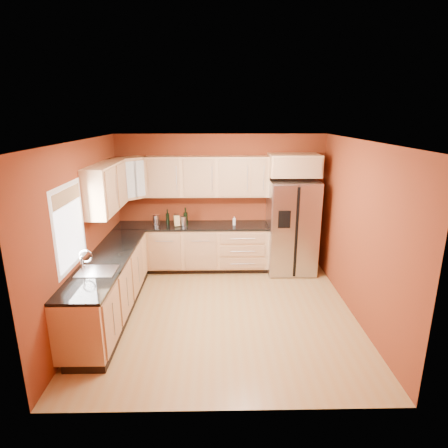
{
  "coord_description": "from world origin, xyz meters",
  "views": [
    {
      "loc": [
        -0.07,
        -5.17,
        2.94
      ],
      "look_at": [
        0.04,
        0.9,
        1.16
      ],
      "focal_mm": 30.0,
      "sensor_mm": 36.0,
      "label": 1
    }
  ],
  "objects": [
    {
      "name": "base_cabinets_left",
      "position": [
        -1.7,
        0.0,
        0.44
      ],
      "size": [
        0.6,
        2.8,
        0.88
      ],
      "primitive_type": "cube",
      "color": "tan",
      "rests_on": "floor"
    },
    {
      "name": "countertop_left",
      "position": [
        -1.69,
        0.0,
        0.9
      ],
      "size": [
        0.62,
        2.8,
        0.04
      ],
      "primitive_type": "cube",
      "color": "black",
      "rests_on": "base_cabinets_left"
    },
    {
      "name": "wine_bottle_b",
      "position": [
        -0.67,
        1.64,
        1.09
      ],
      "size": [
        0.09,
        0.09,
        0.35
      ],
      "primitive_type": null,
      "rotation": [
        0.0,
        0.0,
        -0.22
      ],
      "color": "black",
      "rests_on": "countertop_back"
    },
    {
      "name": "window",
      "position": [
        -1.98,
        -0.5,
        1.55
      ],
      "size": [
        0.03,
        0.9,
        1.0
      ],
      "primitive_type": "cube",
      "color": "white",
      "rests_on": "wall_left"
    },
    {
      "name": "corner_upper_cabinet",
      "position": [
        -1.67,
        1.67,
        1.83
      ],
      "size": [
        0.67,
        0.67,
        0.75
      ],
      "primitive_type": "cube",
      "rotation": [
        0.0,
        0.0,
        0.79
      ],
      "color": "tan",
      "rests_on": "wall_back"
    },
    {
      "name": "wall_right",
      "position": [
        2.0,
        0.0,
        1.3
      ],
      "size": [
        0.04,
        4.0,
        2.6
      ],
      "primitive_type": "cube",
      "color": "maroon",
      "rests_on": "floor"
    },
    {
      "name": "floor",
      "position": [
        0.0,
        0.0,
        0.0
      ],
      "size": [
        4.0,
        4.0,
        0.0
      ],
      "primitive_type": "plane",
      "color": "#B07F44",
      "rests_on": "ground"
    },
    {
      "name": "over_fridge_cabinet",
      "position": [
        1.35,
        1.7,
        2.05
      ],
      "size": [
        0.92,
        0.6,
        0.4
      ],
      "primitive_type": "cube",
      "color": "tan",
      "rests_on": "wall_back"
    },
    {
      "name": "knife_block",
      "position": [
        -0.83,
        1.62,
        1.02
      ],
      "size": [
        0.12,
        0.12,
        0.2
      ],
      "primitive_type": "cube",
      "rotation": [
        0.0,
        0.0,
        0.28
      ],
      "color": "tan",
      "rests_on": "countertop_back"
    },
    {
      "name": "upper_cabinets_left",
      "position": [
        -1.83,
        0.72,
        1.83
      ],
      "size": [
        0.33,
        1.35,
        0.75
      ],
      "primitive_type": "cube",
      "color": "tan",
      "rests_on": "wall_left"
    },
    {
      "name": "wall_back",
      "position": [
        0.0,
        2.0,
        1.3
      ],
      "size": [
        4.0,
        0.04,
        2.6
      ],
      "primitive_type": "cube",
      "color": "maroon",
      "rests_on": "floor"
    },
    {
      "name": "upper_cabinets_back",
      "position": [
        -0.25,
        1.83,
        1.83
      ],
      "size": [
        2.3,
        0.33,
        0.75
      ],
      "primitive_type": "cube",
      "color": "tan",
      "rests_on": "wall_back"
    },
    {
      "name": "refrigerator",
      "position": [
        1.35,
        1.62,
        0.89
      ],
      "size": [
        0.9,
        0.75,
        1.78
      ],
      "primitive_type": "cube",
      "color": "silver",
      "rests_on": "floor"
    },
    {
      "name": "canister_left",
      "position": [
        -1.23,
        1.69,
        1.01
      ],
      "size": [
        0.12,
        0.12,
        0.19
      ],
      "primitive_type": "cylinder",
      "rotation": [
        0.0,
        0.0,
        -0.02
      ],
      "color": "silver",
      "rests_on": "countertop_back"
    },
    {
      "name": "canister_right",
      "position": [
        -0.7,
        1.63,
        1.01
      ],
      "size": [
        0.15,
        0.15,
        0.18
      ],
      "primitive_type": "cylinder",
      "rotation": [
        0.0,
        0.0,
        -0.36
      ],
      "color": "silver",
      "rests_on": "countertop_back"
    },
    {
      "name": "ceiling",
      "position": [
        0.0,
        0.0,
        2.6
      ],
      "size": [
        4.0,
        4.0,
        0.0
      ],
      "primitive_type": "plane",
      "color": "silver",
      "rests_on": "wall_back"
    },
    {
      "name": "soap_dispenser",
      "position": [
        0.25,
        1.65,
        1.0
      ],
      "size": [
        0.07,
        0.07,
        0.17
      ],
      "primitive_type": "cylinder",
      "rotation": [
        0.0,
        0.0,
        -0.43
      ],
      "color": "silver",
      "rests_on": "countertop_back"
    },
    {
      "name": "countertop_back",
      "position": [
        -0.55,
        1.69,
        0.9
      ],
      "size": [
        2.9,
        0.62,
        0.04
      ],
      "primitive_type": "cube",
      "color": "black",
      "rests_on": "base_cabinets_back"
    },
    {
      "name": "base_cabinets_back",
      "position": [
        -0.55,
        1.7,
        0.44
      ],
      "size": [
        2.9,
        0.6,
        0.88
      ],
      "primitive_type": "cube",
      "color": "tan",
      "rests_on": "floor"
    },
    {
      "name": "wine_bottle_a",
      "position": [
        -1.02,
        1.74,
        1.07
      ],
      "size": [
        0.07,
        0.07,
        0.29
      ],
      "primitive_type": null,
      "rotation": [
        0.0,
        0.0,
        -0.03
      ],
      "color": "black",
      "rests_on": "countertop_back"
    },
    {
      "name": "wall_left",
      "position": [
        -2.0,
        0.0,
        1.3
      ],
      "size": [
        0.04,
        4.0,
        2.6
      ],
      "primitive_type": "cube",
      "color": "maroon",
      "rests_on": "floor"
    },
    {
      "name": "sink_faucet",
      "position": [
        -1.69,
        -0.5,
        1.07
      ],
      "size": [
        0.5,
        0.42,
        0.3
      ],
      "primitive_type": null,
      "color": "silver",
      "rests_on": "countertop_left"
    },
    {
      "name": "wall_front",
      "position": [
        0.0,
        -2.0,
        1.3
      ],
      "size": [
        4.0,
        0.04,
        2.6
      ],
      "primitive_type": "cube",
      "color": "maroon",
      "rests_on": "floor"
    }
  ]
}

